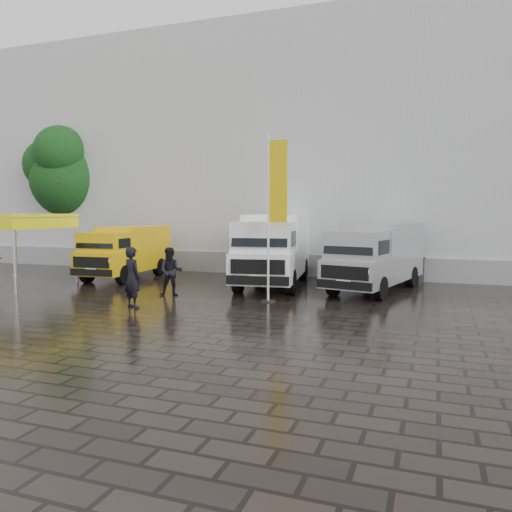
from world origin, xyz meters
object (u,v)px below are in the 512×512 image
(canopy_tent, at_px, (13,218))
(van_silver, at_px, (376,257))
(van_white, at_px, (274,250))
(flagpole, at_px, (274,208))
(wheelie_bin, at_px, (414,270))
(person_front, at_px, (132,277))
(van_yellow, at_px, (125,253))
(person_tent, at_px, (171,272))

(canopy_tent, bearing_deg, van_silver, 14.51)
(van_silver, bearing_deg, van_white, -166.42)
(flagpole, relative_size, wheelie_bin, 4.99)
(person_front, bearing_deg, van_yellow, -31.52)
(canopy_tent, xyz_separation_m, person_tent, (7.05, 0.01, -1.84))
(van_yellow, distance_m, van_silver, 10.74)
(van_silver, distance_m, person_tent, 7.52)
(canopy_tent, relative_size, flagpole, 0.64)
(wheelie_bin, height_order, person_front, person_front)
(canopy_tent, bearing_deg, person_front, -18.40)
(van_yellow, height_order, van_white, van_white)
(van_silver, distance_m, canopy_tent, 14.20)
(wheelie_bin, height_order, person_tent, person_tent)
(van_yellow, xyz_separation_m, van_white, (6.77, 0.27, 0.28))
(wheelie_bin, bearing_deg, person_front, -113.75)
(van_yellow, bearing_deg, person_front, -56.59)
(person_front, bearing_deg, van_silver, -116.09)
(van_yellow, xyz_separation_m, wheelie_bin, (12.00, 3.07, -0.60))
(canopy_tent, bearing_deg, van_yellow, 47.99)
(van_white, relative_size, flagpole, 1.20)
(person_tent, bearing_deg, flagpole, -22.54)
(van_white, height_order, person_front, van_white)
(van_yellow, bearing_deg, flagpole, -24.83)
(van_white, height_order, person_tent, van_white)
(van_white, bearing_deg, person_front, -122.53)
(canopy_tent, relative_size, wheelie_bin, 3.17)
(van_silver, distance_m, wheelie_bin, 3.15)
(flagpole, bearing_deg, van_yellow, 157.89)
(van_silver, bearing_deg, person_tent, -138.37)
(flagpole, xyz_separation_m, wheelie_bin, (4.15, 6.26, -2.52))
(wheelie_bin, bearing_deg, van_silver, -95.84)
(van_yellow, distance_m, wheelie_bin, 12.41)
(flagpole, height_order, wheelie_bin, flagpole)
(van_yellow, height_order, person_front, van_yellow)
(van_white, xyz_separation_m, canopy_tent, (-9.71, -3.54, 1.28))
(van_yellow, relative_size, canopy_tent, 1.43)
(van_yellow, height_order, canopy_tent, canopy_tent)
(van_silver, height_order, flagpole, flagpole)
(van_silver, xyz_separation_m, person_front, (-6.64, -5.88, -0.31))
(person_front, bearing_deg, wheelie_bin, -109.97)
(wheelie_bin, bearing_deg, flagpole, -104.94)
(canopy_tent, height_order, flagpole, flagpole)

